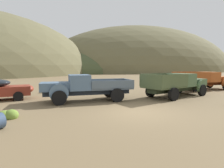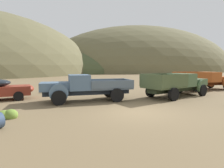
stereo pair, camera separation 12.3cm
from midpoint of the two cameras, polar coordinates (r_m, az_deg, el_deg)
The scene contains 9 objects.
ground_plane at distance 10.25m, azimuth 7.89°, elevation -8.60°, with size 300.00×300.00×0.00m, color brown.
hill_far_left at distance 91.10m, azimuth -9.06°, elevation 3.75°, with size 109.61×65.21×24.74m, color #424C2D.
hill_center at distance 98.77m, azimuth 10.60°, elevation 3.84°, with size 104.91×64.41×44.27m, color brown.
car_rust_red at distance 15.88m, azimuth -30.99°, elevation -1.36°, with size 4.70×2.13×1.57m.
truck_chalk_blue at distance 13.38m, azimuth -9.43°, elevation -1.02°, with size 6.63×3.36×1.89m.
truck_weathered_green at distance 16.54m, azimuth 20.33°, elevation 0.02°, with size 6.55×3.07×1.91m.
truck_oxide_orange at distance 22.55m, azimuth 27.37°, elevation 1.10°, with size 6.74×3.42×1.91m.
bush_lone_scrub at distance 18.85m, azimuth -18.12°, elevation -1.70°, with size 1.16×0.95×0.94m.
bush_back_edge at distance 10.26m, azimuth -29.16°, elevation -8.40°, with size 0.96×0.69×0.56m.
Camera 2 is at (-5.79, -8.08, 2.46)m, focal length 29.80 mm.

